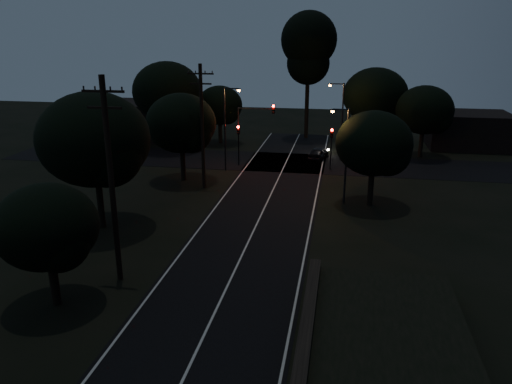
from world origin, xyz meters
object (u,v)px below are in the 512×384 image
(streetlight_a, at_px, (227,123))
(car, at_px, (318,153))
(signal_mast, at_px, (255,123))
(streetlight_b, at_px, (340,116))
(signal_right, at_px, (331,141))
(streetlight_c, at_px, (344,149))
(utility_pole_far, at_px, (202,125))
(signal_left, at_px, (239,138))
(utility_pole_mid, at_px, (111,179))
(tall_pine, at_px, (309,47))

(streetlight_a, relative_size, car, 2.09)
(signal_mast, relative_size, streetlight_b, 0.78)
(streetlight_b, bearing_deg, signal_right, -100.00)
(streetlight_c, distance_m, car, 14.70)
(utility_pole_far, relative_size, car, 2.75)
(utility_pole_far, bearing_deg, signal_left, 80.06)
(utility_pole_mid, xyz_separation_m, tall_pine, (7.00, 40.00, 5.37))
(streetlight_c, bearing_deg, streetlight_a, 144.31)
(streetlight_b, bearing_deg, car, -179.63)
(signal_left, xyz_separation_m, streetlight_b, (9.91, 4.01, 1.80))
(utility_pole_mid, distance_m, signal_mast, 25.22)
(streetlight_c, bearing_deg, utility_pole_far, 170.40)
(streetlight_c, bearing_deg, signal_left, 136.24)
(utility_pole_mid, xyz_separation_m, car, (9.20, 28.99, -5.09))
(signal_mast, bearing_deg, utility_pole_far, -111.11)
(streetlight_b, bearing_deg, tall_pine, 111.38)
(signal_left, height_order, car, signal_left)
(signal_left, relative_size, streetlight_c, 0.55)
(tall_pine, bearing_deg, streetlight_c, -79.07)
(utility_pole_mid, bearing_deg, streetlight_a, 88.27)
(signal_mast, bearing_deg, streetlight_c, -48.81)
(signal_left, bearing_deg, streetlight_c, -43.76)
(utility_pole_mid, xyz_separation_m, utility_pole_far, (0.00, 17.00, -0.25))
(utility_pole_far, height_order, streetlight_c, utility_pole_far)
(utility_pole_far, bearing_deg, signal_right, 37.00)
(signal_left, distance_m, signal_right, 9.20)
(tall_pine, relative_size, signal_left, 3.76)
(utility_pole_far, distance_m, signal_mast, 8.64)
(tall_pine, bearing_deg, streetlight_a, -110.36)
(streetlight_a, bearing_deg, utility_pole_far, -96.59)
(tall_pine, distance_m, streetlight_c, 26.34)
(utility_pole_far, bearing_deg, streetlight_c, -9.60)
(utility_pole_mid, relative_size, car, 2.88)
(streetlight_b, distance_m, streetlight_c, 14.01)
(signal_right, xyz_separation_m, signal_mast, (-7.51, 0.00, 1.50))
(signal_right, bearing_deg, streetlight_c, -82.98)
(tall_pine, height_order, car, tall_pine)
(utility_pole_far, height_order, signal_left, utility_pole_far)
(utility_pole_far, bearing_deg, tall_pine, 73.07)
(utility_pole_far, relative_size, tall_pine, 0.68)
(utility_pole_far, xyz_separation_m, signal_mast, (3.09, 7.99, -1.15))
(car, bearing_deg, tall_pine, -66.99)
(signal_left, distance_m, signal_mast, 2.26)
(streetlight_a, distance_m, streetlight_c, 13.72)
(streetlight_c, bearing_deg, streetlight_b, 92.14)
(utility_pole_mid, height_order, streetlight_b, utility_pole_mid)
(utility_pole_mid, height_order, signal_mast, utility_pole_mid)
(tall_pine, bearing_deg, signal_left, -110.46)
(signal_left, bearing_deg, streetlight_a, -109.59)
(streetlight_a, height_order, streetlight_c, streetlight_a)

